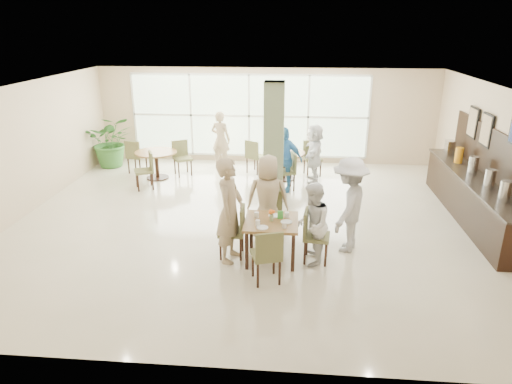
# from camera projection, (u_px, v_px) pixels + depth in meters

# --- Properties ---
(ground) EXTENTS (10.00, 10.00, 0.00)m
(ground) POSITION_uv_depth(u_px,v_px,m) (252.00, 220.00, 9.82)
(ground) COLOR beige
(ground) RESTS_ON ground
(room_shell) EXTENTS (10.00, 10.00, 10.00)m
(room_shell) POSITION_uv_depth(u_px,v_px,m) (251.00, 143.00, 9.23)
(room_shell) COLOR white
(room_shell) RESTS_ON ground
(window_bank) EXTENTS (7.00, 0.04, 7.00)m
(window_bank) POSITION_uv_depth(u_px,v_px,m) (249.00, 116.00, 13.54)
(window_bank) COLOR silver
(window_bank) RESTS_ON ground
(column) EXTENTS (0.45, 0.45, 2.80)m
(column) POSITION_uv_depth(u_px,v_px,m) (274.00, 144.00, 10.42)
(column) COLOR #626F4D
(column) RESTS_ON ground
(main_table) EXTENTS (0.93, 0.93, 0.75)m
(main_table) POSITION_uv_depth(u_px,v_px,m) (271.00, 226.00, 7.99)
(main_table) COLOR brown
(main_table) RESTS_ON ground
(round_table_left) EXTENTS (1.12, 1.12, 0.75)m
(round_table_left) POSITION_uv_depth(u_px,v_px,m) (156.00, 158.00, 12.31)
(round_table_left) COLOR brown
(round_table_left) RESTS_ON ground
(round_table_right) EXTENTS (1.13, 1.13, 0.75)m
(round_table_right) POSITION_uv_depth(u_px,v_px,m) (284.00, 158.00, 12.25)
(round_table_right) COLOR brown
(round_table_right) RESTS_ON ground
(chairs_main_table) EXTENTS (1.99, 2.03, 0.95)m
(chairs_main_table) POSITION_uv_depth(u_px,v_px,m) (271.00, 234.00, 8.07)
(chairs_main_table) COLOR brown
(chairs_main_table) RESTS_ON ground
(chairs_table_left) EXTENTS (1.92, 1.89, 0.95)m
(chairs_table_left) POSITION_uv_depth(u_px,v_px,m) (155.00, 162.00, 12.33)
(chairs_table_left) COLOR brown
(chairs_table_left) RESTS_ON ground
(chairs_table_right) EXTENTS (2.17, 1.93, 0.95)m
(chairs_table_right) POSITION_uv_depth(u_px,v_px,m) (285.00, 162.00, 12.30)
(chairs_table_right) COLOR brown
(chairs_table_right) RESTS_ON ground
(tabletop_clutter) EXTENTS (0.67, 0.73, 0.21)m
(tabletop_clutter) POSITION_uv_depth(u_px,v_px,m) (273.00, 218.00, 7.90)
(tabletop_clutter) COLOR white
(tabletop_clutter) RESTS_ON main_table
(buffet_counter) EXTENTS (0.64, 4.70, 1.95)m
(buffet_counter) POSITION_uv_depth(u_px,v_px,m) (473.00, 195.00, 9.72)
(buffet_counter) COLOR black
(buffet_counter) RESTS_ON ground
(framed_art_a) EXTENTS (0.05, 0.55, 0.70)m
(framed_art_a) POSITION_uv_depth(u_px,v_px,m) (486.00, 130.00, 9.71)
(framed_art_a) COLOR black
(framed_art_a) RESTS_ON ground
(framed_art_b) EXTENTS (0.05, 0.55, 0.70)m
(framed_art_b) POSITION_uv_depth(u_px,v_px,m) (473.00, 122.00, 10.46)
(framed_art_b) COLOR black
(framed_art_b) RESTS_ON ground
(potted_plant) EXTENTS (1.67, 1.67, 1.51)m
(potted_plant) POSITION_uv_depth(u_px,v_px,m) (111.00, 141.00, 13.31)
(potted_plant) COLOR #34702C
(potted_plant) RESTS_ON ground
(teen_left) EXTENTS (0.57, 0.76, 1.88)m
(teen_left) POSITION_uv_depth(u_px,v_px,m) (230.00, 211.00, 7.90)
(teen_left) COLOR tan
(teen_left) RESTS_ON ground
(teen_far) EXTENTS (0.84, 0.48, 1.68)m
(teen_far) POSITION_uv_depth(u_px,v_px,m) (268.00, 198.00, 8.75)
(teen_far) COLOR tan
(teen_far) RESTS_ON ground
(teen_right) EXTENTS (0.60, 0.75, 1.48)m
(teen_right) POSITION_uv_depth(u_px,v_px,m) (312.00, 224.00, 7.84)
(teen_right) COLOR white
(teen_right) RESTS_ON ground
(teen_standing) EXTENTS (1.04, 1.31, 1.78)m
(teen_standing) POSITION_uv_depth(u_px,v_px,m) (349.00, 205.00, 8.27)
(teen_standing) COLOR #B1B1B3
(teen_standing) RESTS_ON ground
(adult_a) EXTENTS (1.04, 0.71, 1.63)m
(adult_a) POSITION_uv_depth(u_px,v_px,m) (283.00, 159.00, 11.31)
(adult_a) COLOR #4592CF
(adult_a) RESTS_ON ground
(adult_b) EXTENTS (0.67, 1.45, 1.54)m
(adult_b) POSITION_uv_depth(u_px,v_px,m) (314.00, 153.00, 12.04)
(adult_b) COLOR white
(adult_b) RESTS_ON ground
(adult_standing) EXTENTS (0.70, 0.57, 1.64)m
(adult_standing) POSITION_uv_depth(u_px,v_px,m) (221.00, 139.00, 13.24)
(adult_standing) COLOR tan
(adult_standing) RESTS_ON ground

